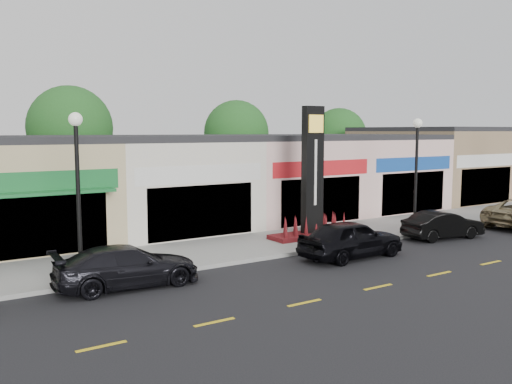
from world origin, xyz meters
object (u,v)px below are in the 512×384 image
(lamp_east_near, at_px, (416,163))
(pylon_sign, at_px, (312,191))
(car_black_sedan, at_px, (351,239))
(car_black_conv, at_px, (443,225))
(lamp_west_near, at_px, (78,179))
(car_dark_sedan, at_px, (127,266))

(lamp_east_near, distance_m, pylon_sign, 5.42)
(car_black_sedan, distance_m, car_black_conv, 6.29)
(lamp_west_near, relative_size, pylon_sign, 0.91)
(car_dark_sedan, bearing_deg, car_black_conv, -88.45)
(car_dark_sedan, relative_size, car_black_conv, 1.19)
(car_black_conv, bearing_deg, car_black_sedan, 103.21)
(pylon_sign, relative_size, car_black_conv, 1.52)
(lamp_west_near, height_order, car_dark_sedan, lamp_west_near)
(pylon_sign, bearing_deg, car_black_sedan, -104.33)
(car_dark_sedan, distance_m, car_black_conv, 15.15)
(lamp_west_near, height_order, car_black_sedan, lamp_west_near)
(lamp_east_near, bearing_deg, car_dark_sedan, -175.81)
(lamp_west_near, bearing_deg, pylon_sign, 8.77)
(lamp_east_near, bearing_deg, lamp_west_near, 180.00)
(lamp_east_near, relative_size, car_black_conv, 1.39)
(lamp_west_near, xyz_separation_m, car_black_conv, (16.33, -1.42, -2.83))
(car_dark_sedan, bearing_deg, pylon_sign, -71.36)
(pylon_sign, bearing_deg, car_dark_sedan, -164.17)
(lamp_east_near, distance_m, car_black_conv, 3.18)
(pylon_sign, height_order, car_dark_sedan, pylon_sign)
(lamp_west_near, xyz_separation_m, pylon_sign, (11.00, 1.70, -1.20))
(lamp_east_near, height_order, car_black_sedan, lamp_east_near)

